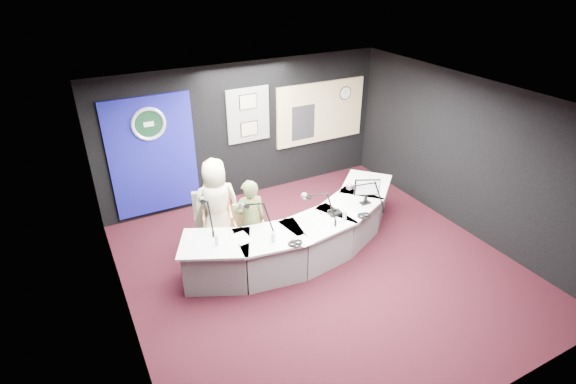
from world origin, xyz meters
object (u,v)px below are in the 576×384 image
armchair_right (251,234)px  person_woman (250,221)px  armchair_left (218,223)px  person_man (216,204)px  broadcast_desk (303,234)px

armchair_right → person_woman: 0.26m
armchair_left → person_man: person_man is taller
person_woman → broadcast_desk: bearing=170.9°
person_woman → armchair_right: bearing=-0.0°
broadcast_desk → person_man: size_ratio=2.75×
person_woman → person_man: bearing=-54.2°
armchair_left → person_woman: size_ratio=0.60×
armchair_left → person_woman: (0.34, -0.64, 0.29)m
armchair_right → person_man: 0.80m
armchair_left → person_man: bearing=0.0°
person_man → person_woman: (0.34, -0.64, -0.08)m
broadcast_desk → person_man: person_man is taller
person_man → person_woman: size_ratio=1.11×
armchair_right → person_woman: bearing=0.0°
broadcast_desk → person_man: bearing=142.9°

